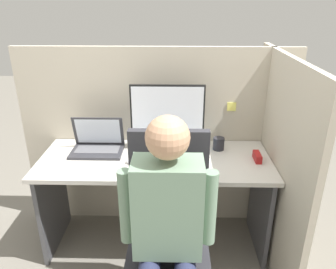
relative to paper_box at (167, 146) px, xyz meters
name	(u,v)px	position (x,y,z in m)	size (l,w,h in m)	color
cubicle_panel_back	(158,140)	(-0.08, 0.19, -0.04)	(2.12, 0.05, 1.46)	#B7AD99
cubicle_panel_right	(277,165)	(0.75, -0.21, -0.04)	(0.04, 1.25, 1.46)	#B7AD99
desk	(155,180)	(-0.08, -0.14, -0.20)	(1.62, 0.63, 0.74)	beige
paper_box	(167,146)	(0.00, 0.00, 0.00)	(0.36, 0.23, 0.06)	#236BAD
monitor	(167,114)	(0.00, 0.00, 0.25)	(0.53, 0.19, 0.43)	black
laptop	(97,145)	(-0.51, -0.04, 0.02)	(0.37, 0.24, 0.25)	#2D2D33
mouse	(131,161)	(-0.24, -0.22, -0.02)	(0.07, 0.05, 0.03)	silver
stapler	(257,157)	(0.62, -0.16, 0.00)	(0.04, 0.12, 0.05)	#A31919
carrot_toy	(151,167)	(-0.10, -0.30, -0.01)	(0.04, 0.12, 0.04)	orange
office_chair	(168,235)	(0.02, -0.74, -0.20)	(0.52, 0.56, 1.14)	#2D2D33
person	(167,228)	(0.02, -0.92, -0.01)	(0.48, 0.47, 1.31)	#282D4C
coffee_mug	(219,144)	(0.38, 0.01, 0.01)	(0.08, 0.08, 0.09)	#232328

